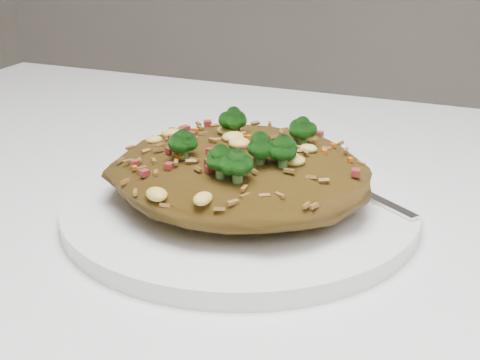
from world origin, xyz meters
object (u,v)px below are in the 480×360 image
Objects in this scene: plate at (240,206)px; fried_rice at (240,162)px; dining_table at (338,358)px; fork at (347,185)px.

plate is 1.35× the size of fried_rice.
fried_rice reaches higher than plate.
plate is 0.04m from fried_rice.
dining_table is 0.16m from fried_rice.
plate is at bearing 122.83° from fried_rice.
plate reaches higher than dining_table.
plate is at bearing -108.00° from fork.
fried_rice is at bearing -107.46° from fork.
dining_table is 8.50× the size of fork.
fork reaches higher than plate.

